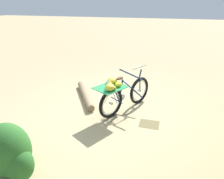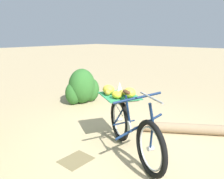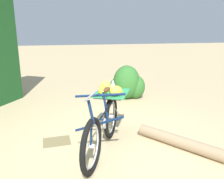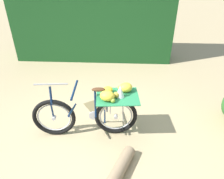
# 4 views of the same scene
# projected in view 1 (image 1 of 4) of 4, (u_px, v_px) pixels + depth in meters

# --- Properties ---
(ground_plane) EXTENTS (60.00, 60.00, 0.00)m
(ground_plane) POSITION_uv_depth(u_px,v_px,m) (122.00, 111.00, 5.09)
(ground_plane) COLOR tan
(bicycle) EXTENTS (1.15, 1.69, 1.03)m
(bicycle) POSITION_uv_depth(u_px,v_px,m) (123.00, 93.00, 4.90)
(bicycle) COLOR black
(bicycle) RESTS_ON ground_plane
(fallen_log) EXTENTS (1.08, 1.54, 0.19)m
(fallen_log) POSITION_uv_depth(u_px,v_px,m) (85.00, 95.00, 5.77)
(fallen_log) COLOR #937A5B
(fallen_log) RESTS_ON ground_plane
(shrub_cluster) EXTENTS (0.95, 0.65, 0.91)m
(shrub_cluster) POSITION_uv_depth(u_px,v_px,m) (8.00, 153.00, 3.13)
(shrub_cluster) COLOR #2D6628
(shrub_cluster) RESTS_ON ground_plane
(leaf_litter_patch) EXTENTS (0.44, 0.36, 0.01)m
(leaf_litter_patch) POSITION_uv_depth(u_px,v_px,m) (149.00, 124.00, 4.57)
(leaf_litter_patch) COLOR olive
(leaf_litter_patch) RESTS_ON ground_plane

